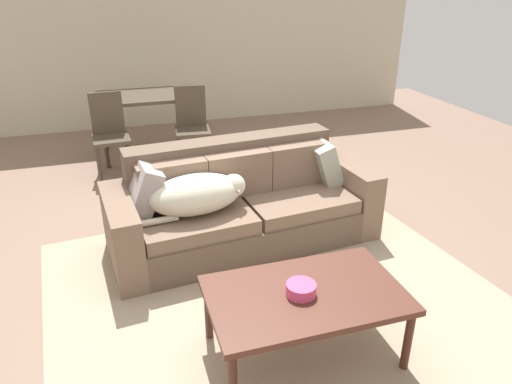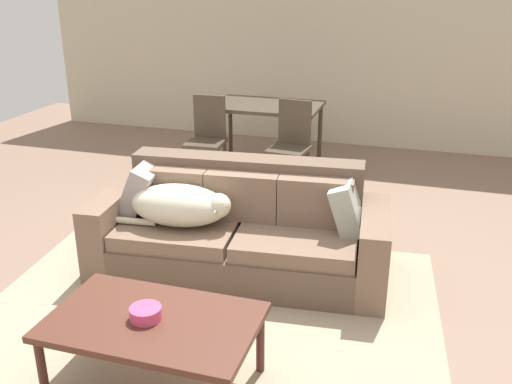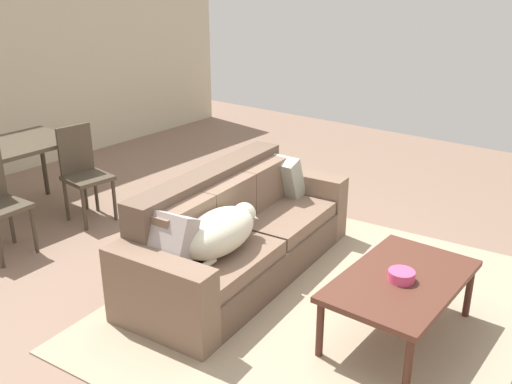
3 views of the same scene
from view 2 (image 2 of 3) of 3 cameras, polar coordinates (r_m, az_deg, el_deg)
ground_plane at (r=4.56m, az=-3.23°, el=-8.34°), size 10.00×10.00×0.00m
back_partition at (r=7.89m, az=6.97°, el=14.53°), size 8.00×0.12×2.70m
area_rug at (r=3.98m, az=-5.37°, el=-13.12°), size 3.40×3.05×0.01m
couch at (r=4.50m, az=-1.55°, el=-3.97°), size 2.32×1.08×0.86m
dog_on_left_cushion at (r=4.38m, az=-7.37°, el=-1.32°), size 0.90×0.46×0.32m
throw_pillow_by_left_arm at (r=4.67m, az=-11.24°, el=0.25°), size 0.35×0.44×0.44m
throw_pillow_by_right_arm at (r=4.34m, az=9.09°, el=-1.45°), size 0.28×0.39×0.41m
coffee_table at (r=3.31m, az=-10.10°, el=-12.86°), size 1.15×0.70×0.46m
bowl_on_coffee_table at (r=3.27m, az=-10.82°, el=-11.64°), size 0.18×0.18×0.07m
dining_table at (r=6.77m, az=1.03°, el=7.98°), size 1.25×0.80×0.78m
dining_chair_near_left at (r=6.42m, az=-4.83°, el=5.60°), size 0.42×0.42×0.95m
dining_chair_near_right at (r=6.18m, az=3.48°, el=5.00°), size 0.44×0.44×0.95m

